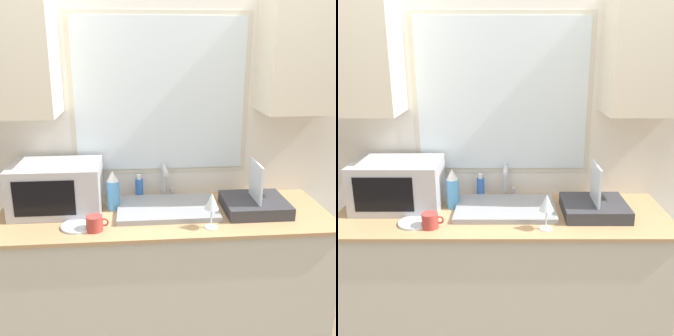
{
  "view_description": "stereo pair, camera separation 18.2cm",
  "coord_description": "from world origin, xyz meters",
  "views": [
    {
      "loc": [
        -0.16,
        -1.76,
        1.82
      ],
      "look_at": [
        0.02,
        0.27,
        1.18
      ],
      "focal_mm": 42.0,
      "sensor_mm": 36.0,
      "label": 1
    },
    {
      "loc": [
        0.02,
        -1.77,
        1.82
      ],
      "look_at": [
        0.02,
        0.27,
        1.18
      ],
      "focal_mm": 42.0,
      "sensor_mm": 36.0,
      "label": 2
    }
  ],
  "objects": [
    {
      "name": "sink_basin",
      "position": [
        0.02,
        0.34,
        0.91
      ],
      "size": [
        0.57,
        0.38,
        0.03
      ],
      "color": "gray",
      "rests_on": "countertop"
    },
    {
      "name": "mug_near_sink",
      "position": [
        -0.38,
        0.11,
        0.94
      ],
      "size": [
        0.12,
        0.09,
        0.08
      ],
      "color": "#A53833",
      "rests_on": "countertop"
    },
    {
      "name": "small_plate",
      "position": [
        -0.47,
        0.16,
        0.9
      ],
      "size": [
        0.18,
        0.18,
        0.01
      ],
      "color": "silver",
      "rests_on": "countertop"
    },
    {
      "name": "faucet",
      "position": [
        0.02,
        0.53,
        1.03
      ],
      "size": [
        0.08,
        0.19,
        0.22
      ],
      "color": "#B7B7BC",
      "rests_on": "countertop"
    },
    {
      "name": "soap_bottle",
      "position": [
        -0.14,
        0.55,
        0.97
      ],
      "size": [
        0.05,
        0.05,
        0.16
      ],
      "color": "blue",
      "rests_on": "countertop"
    },
    {
      "name": "dish_rack",
      "position": [
        0.52,
        0.3,
        0.94
      ],
      "size": [
        0.36,
        0.33,
        0.29
      ],
      "color": "#333338",
      "rests_on": "countertop"
    },
    {
      "name": "microwave",
      "position": [
        -0.61,
        0.4,
        1.04
      ],
      "size": [
        0.5,
        0.34,
        0.28
      ],
      "color": "#B2B2B7",
      "rests_on": "countertop"
    },
    {
      "name": "wall_back",
      "position": [
        0.0,
        0.6,
        1.39
      ],
      "size": [
        6.0,
        0.38,
        2.6
      ],
      "color": "silver",
      "rests_on": "ground_plane"
    },
    {
      "name": "spray_bottle",
      "position": [
        -0.29,
        0.39,
        1.01
      ],
      "size": [
        0.08,
        0.08,
        0.23
      ],
      "color": "#4C99D8",
      "rests_on": "countertop"
    },
    {
      "name": "wine_glass",
      "position": [
        0.23,
        0.1,
        1.04
      ],
      "size": [
        0.08,
        0.08,
        0.19
      ],
      "color": "silver",
      "rests_on": "countertop"
    },
    {
      "name": "countertop",
      "position": [
        0.0,
        0.3,
        0.45
      ],
      "size": [
        1.89,
        0.64,
        0.9
      ],
      "color": "beige",
      "rests_on": "ground_plane"
    }
  ]
}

